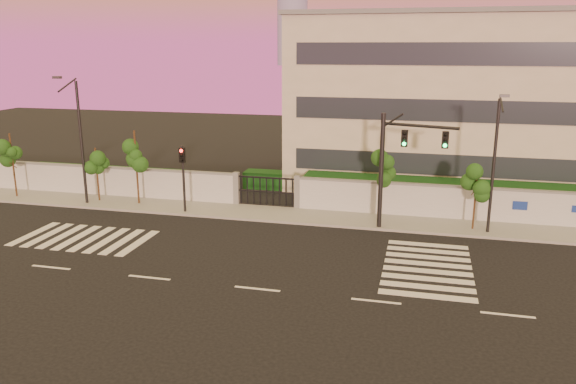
# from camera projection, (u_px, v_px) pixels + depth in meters

# --- Properties ---
(ground) EXTENTS (120.00, 120.00, 0.00)m
(ground) POSITION_uv_depth(u_px,v_px,m) (257.00, 289.00, 23.74)
(ground) COLOR black
(ground) RESTS_ON ground
(sidewalk) EXTENTS (60.00, 3.00, 0.15)m
(sidewalk) POSITION_uv_depth(u_px,v_px,m) (308.00, 216.00, 33.59)
(sidewalk) COLOR gray
(sidewalk) RESTS_ON ground
(perimeter_wall) EXTENTS (60.00, 0.36, 2.20)m
(perimeter_wall) POSITION_uv_depth(u_px,v_px,m) (315.00, 194.00, 34.72)
(perimeter_wall) COLOR #B2B4B9
(perimeter_wall) RESTS_ON ground
(hedge_row) EXTENTS (41.00, 4.25, 1.80)m
(hedge_row) POSITION_uv_depth(u_px,v_px,m) (338.00, 189.00, 37.12)
(hedge_row) COLOR black
(hedge_row) RESTS_ON ground
(institutional_building) EXTENTS (24.40, 12.40, 12.25)m
(institutional_building) POSITION_uv_depth(u_px,v_px,m) (462.00, 100.00, 40.78)
(institutional_building) COLOR #BAB49E
(institutional_building) RESTS_ON ground
(road_markings) EXTENTS (57.00, 7.62, 0.02)m
(road_markings) POSITION_uv_depth(u_px,v_px,m) (249.00, 255.00, 27.63)
(road_markings) COLOR silver
(road_markings) RESTS_ON ground
(street_tree_a) EXTENTS (1.40, 1.11, 4.41)m
(street_tree_a) POSITION_uv_depth(u_px,v_px,m) (12.00, 151.00, 37.12)
(street_tree_a) COLOR #382314
(street_tree_a) RESTS_ON ground
(street_tree_b) EXTENTS (1.40, 1.12, 3.63)m
(street_tree_b) POSITION_uv_depth(u_px,v_px,m) (97.00, 162.00, 36.25)
(street_tree_b) COLOR #382314
(street_tree_b) RESTS_ON ground
(street_tree_c) EXTENTS (1.47, 1.17, 4.86)m
(street_tree_c) POSITION_uv_depth(u_px,v_px,m) (136.00, 151.00, 35.33)
(street_tree_c) COLOR #382314
(street_tree_c) RESTS_ON ground
(street_tree_d) EXTENTS (1.39, 1.11, 4.48)m
(street_tree_d) POSITION_uv_depth(u_px,v_px,m) (380.00, 167.00, 31.98)
(street_tree_d) COLOR #382314
(street_tree_d) RESTS_ON ground
(street_tree_e) EXTENTS (1.30, 1.04, 3.66)m
(street_tree_e) POSITION_uv_depth(u_px,v_px,m) (477.00, 184.00, 30.49)
(street_tree_e) COLOR #382314
(street_tree_e) RESTS_ON ground
(traffic_signal_main) EXTENTS (4.05, 1.35, 6.51)m
(traffic_signal_main) POSITION_uv_depth(u_px,v_px,m) (397.00, 158.00, 30.26)
(traffic_signal_main) COLOR black
(traffic_signal_main) RESTS_ON ground
(traffic_signal_secondary) EXTENTS (0.33, 0.33, 4.22)m
(traffic_signal_secondary) POSITION_uv_depth(u_px,v_px,m) (183.00, 171.00, 33.74)
(traffic_signal_secondary) COLOR black
(traffic_signal_secondary) RESTS_ON ground
(streetlight_west) EXTENTS (0.49, 1.99, 8.28)m
(streetlight_west) POSITION_uv_depth(u_px,v_px,m) (79.00, 137.00, 35.07)
(streetlight_west) COLOR black
(streetlight_west) RESTS_ON ground
(streetlight_east) EXTENTS (0.46, 1.85, 7.70)m
(streetlight_east) POSITION_uv_depth(u_px,v_px,m) (495.00, 160.00, 29.44)
(streetlight_east) COLOR black
(streetlight_east) RESTS_ON ground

